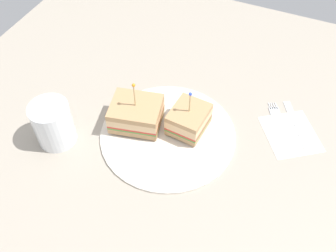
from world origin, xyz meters
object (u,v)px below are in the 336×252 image
(sandwich_half_front, at_px, (189,119))
(fork, at_px, (277,119))
(napkin, at_px, (291,134))
(sandwich_half_back, at_px, (136,114))
(knife, at_px, (294,121))
(plate, at_px, (168,134))
(drink_glass, at_px, (54,125))

(sandwich_half_front, height_order, fork, sandwich_half_front)
(sandwich_half_front, distance_m, napkin, 0.22)
(sandwich_half_back, height_order, knife, sandwich_half_back)
(plate, bearing_deg, fork, 33.94)
(sandwich_half_front, xyz_separation_m, fork, (0.17, 0.10, -0.03))
(sandwich_half_front, relative_size, fork, 0.85)
(sandwich_half_back, relative_size, drink_glass, 1.25)
(plate, distance_m, napkin, 0.26)
(napkin, relative_size, fork, 0.96)
(knife, bearing_deg, napkin, -89.43)
(sandwich_half_back, bearing_deg, knife, 25.52)
(plate, relative_size, knife, 2.28)
(sandwich_half_front, xyz_separation_m, napkin, (0.20, 0.08, -0.03))
(plate, distance_m, sandwich_half_front, 0.05)
(drink_glass, bearing_deg, fork, 29.97)
(sandwich_half_back, distance_m, drink_glass, 0.17)
(plate, distance_m, fork, 0.24)
(sandwich_half_back, relative_size, fork, 0.98)
(sandwich_half_back, height_order, napkin, sandwich_half_back)
(drink_glass, xyz_separation_m, fork, (0.40, 0.23, -0.04))
(sandwich_half_front, xyz_separation_m, knife, (0.20, 0.11, -0.03))
(sandwich_half_front, bearing_deg, sandwich_half_back, -162.96)
(drink_glass, distance_m, knife, 0.50)
(plate, bearing_deg, knife, 31.56)
(napkin, bearing_deg, sandwich_half_back, -160.61)
(napkin, distance_m, knife, 0.04)
(sandwich_half_back, distance_m, napkin, 0.33)
(drink_glass, bearing_deg, sandwich_half_back, 35.96)
(plate, xyz_separation_m, fork, (0.20, 0.13, -0.00))
(plate, bearing_deg, sandwich_half_back, -178.19)
(drink_glass, height_order, napkin, drink_glass)
(fork, bearing_deg, napkin, -39.17)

